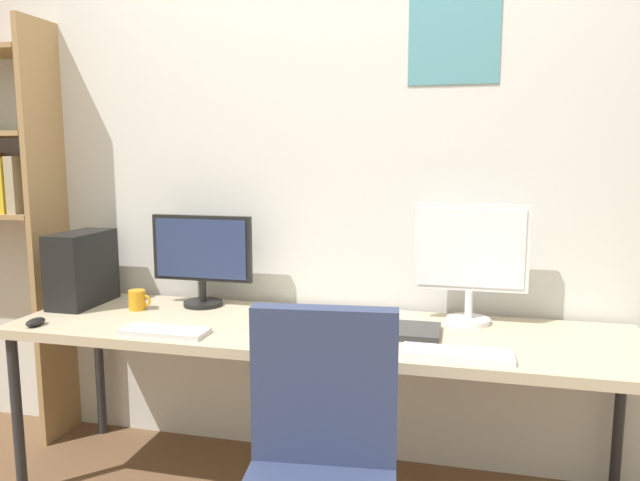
# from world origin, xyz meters

# --- Properties ---
(wall_back) EXTENTS (4.95, 0.11, 2.60)m
(wall_back) POSITION_xyz_m (0.00, 1.02, 1.30)
(wall_back) COLOR silver
(wall_back) RESTS_ON ground_plane
(desk) EXTENTS (2.55, 0.68, 0.74)m
(desk) POSITION_xyz_m (0.00, 0.60, 0.69)
(desk) COLOR tan
(desk) RESTS_ON ground_plane
(monitor_left) EXTENTS (0.48, 0.18, 0.42)m
(monitor_left) POSITION_xyz_m (-0.60, 0.81, 0.98)
(monitor_left) COLOR black
(monitor_left) RESTS_ON desk
(monitor_right) EXTENTS (0.46, 0.18, 0.50)m
(monitor_right) POSITION_xyz_m (0.60, 0.81, 1.02)
(monitor_right) COLOR silver
(monitor_right) RESTS_ON desk
(pc_tower) EXTENTS (0.17, 0.34, 0.34)m
(pc_tower) POSITION_xyz_m (-1.16, 0.70, 0.91)
(pc_tower) COLOR black
(pc_tower) RESTS_ON desk
(keyboard_left) EXTENTS (0.34, 0.13, 0.02)m
(keyboard_left) POSITION_xyz_m (-0.56, 0.37, 0.75)
(keyboard_left) COLOR silver
(keyboard_left) RESTS_ON desk
(keyboard_right) EXTENTS (0.38, 0.13, 0.02)m
(keyboard_right) POSITION_xyz_m (0.56, 0.37, 0.75)
(keyboard_right) COLOR silver
(keyboard_right) RESTS_ON desk
(computer_mouse) EXTENTS (0.06, 0.10, 0.03)m
(computer_mouse) POSITION_xyz_m (-1.13, 0.34, 0.76)
(computer_mouse) COLOR black
(computer_mouse) RESTS_ON desk
(laptop_closed) EXTENTS (0.32, 0.22, 0.02)m
(laptop_closed) POSITION_xyz_m (0.33, 0.60, 0.75)
(laptop_closed) COLOR #2D2D2D
(laptop_closed) RESTS_ON desk
(coffee_mug) EXTENTS (0.11, 0.08, 0.09)m
(coffee_mug) POSITION_xyz_m (-0.86, 0.67, 0.79)
(coffee_mug) COLOR orange
(coffee_mug) RESTS_ON desk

